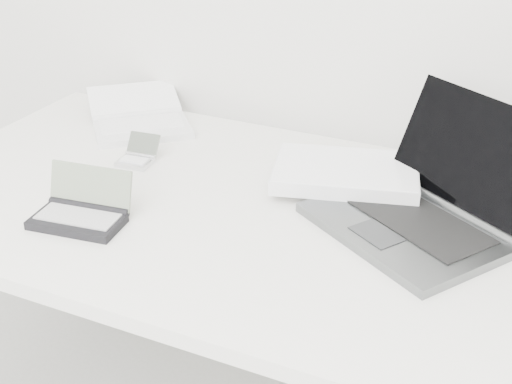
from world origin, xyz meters
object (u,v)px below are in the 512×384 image
at_px(desk, 278,234).
at_px(palmtop_charcoal, 81,212).
at_px(laptop_large, 389,191).
at_px(netbook_open_white, 140,120).

distance_m(desk, palmtop_charcoal, 0.38).
relative_size(desk, palmtop_charcoal, 8.61).
bearing_deg(laptop_large, desk, -116.70).
xyz_separation_m(netbook_open_white, palmtop_charcoal, (0.17, -0.45, 0.00)).
xyz_separation_m(desk, netbook_open_white, (-0.50, 0.27, 0.06)).
relative_size(desk, netbook_open_white, 4.27).
distance_m(desk, netbook_open_white, 0.57).
height_order(laptop_large, netbook_open_white, laptop_large).
bearing_deg(netbook_open_white, palmtop_charcoal, -111.31).
distance_m(netbook_open_white, palmtop_charcoal, 0.48).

